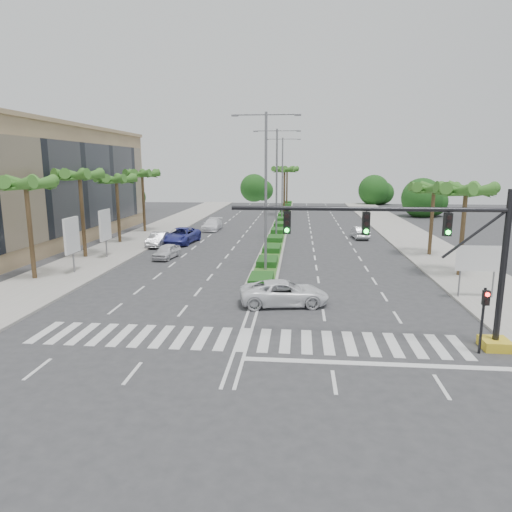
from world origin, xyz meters
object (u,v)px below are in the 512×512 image
(car_parked_c, at_px, (181,236))
(car_crossing, at_px, (284,293))
(car_parked_d, at_px, (212,225))
(car_parked_a, at_px, (167,251))
(car_right, at_px, (360,232))
(car_parked_b, at_px, (158,239))

(car_parked_c, xyz_separation_m, car_crossing, (11.65, -20.74, -0.09))
(car_parked_c, bearing_deg, car_parked_d, 88.40)
(car_parked_c, bearing_deg, car_crossing, -54.48)
(car_parked_a, bearing_deg, car_right, 42.68)
(car_parked_a, xyz_separation_m, car_crossing, (10.92, -12.77, 0.09))
(car_parked_a, bearing_deg, car_parked_b, 121.16)
(car_parked_b, relative_size, car_parked_c, 0.74)
(car_parked_d, relative_size, car_crossing, 0.94)
(car_parked_a, xyz_separation_m, car_right, (18.61, 13.15, 0.06))
(car_crossing, height_order, car_right, car_crossing)
(car_parked_c, distance_m, car_crossing, 23.79)
(car_parked_b, bearing_deg, car_crossing, -54.39)
(car_parked_c, height_order, car_right, car_parked_c)
(car_right, bearing_deg, car_parked_b, 14.40)
(car_parked_c, relative_size, car_right, 1.40)
(car_parked_b, distance_m, car_crossing, 23.10)
(car_parked_a, distance_m, car_parked_c, 8.01)
(car_parked_d, bearing_deg, car_parked_b, -103.41)
(car_crossing, xyz_separation_m, car_right, (7.69, 25.92, -0.04))
(car_parked_d, height_order, car_crossing, car_crossing)
(car_parked_c, bearing_deg, car_parked_b, -126.66)
(car_parked_b, bearing_deg, car_parked_c, 46.89)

